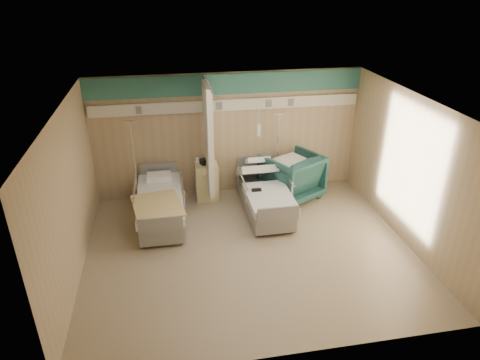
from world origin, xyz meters
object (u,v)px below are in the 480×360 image
Objects in this scene: bed_left at (161,209)px; iv_stand_right at (276,175)px; iv_stand_left at (138,187)px; bedside_cabinet at (207,181)px; visitor_armchair at (291,176)px; bed_right at (265,200)px.

bed_left is 1.14× the size of iv_stand_right.
bedside_cabinet is at bearing 0.24° from iv_stand_left.
bedside_cabinet reaches higher than bed_left.
bed_left is 1.85× the size of visitor_armchair.
bedside_cabinet is at bearing 40.60° from bed_left.
visitor_armchair is (0.75, 0.60, 0.22)m from bed_right.
bedside_cabinet is at bearing 141.95° from bed_right.
bedside_cabinet is 1.54m from iv_stand_left.
visitor_armchair reaches higher than bed_left.
iv_stand_left reaches higher than visitor_armchair.
bed_left is 1.10× the size of iv_stand_left.
visitor_armchair is at bearing -56.07° from iv_stand_right.
bed_right is 1.14× the size of iv_stand_right.
visitor_armchair is (2.95, 0.60, 0.22)m from bed_left.
bed_left is at bearing -61.26° from iv_stand_left.
iv_stand_left reaches higher than iv_stand_right.
bed_left is at bearing -160.14° from iv_stand_right.
bed_left is at bearing -139.40° from bedside_cabinet.
bedside_cabinet is (1.05, 0.90, 0.11)m from bed_left.
visitor_armchair is 0.62× the size of iv_stand_right.
iv_stand_left is (-3.19, -0.08, 0.01)m from iv_stand_right.
bedside_cabinet is 0.45× the size of iv_stand_right.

